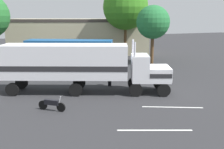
# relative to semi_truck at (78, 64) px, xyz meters

# --- Properties ---
(ground_plane) EXTENTS (120.00, 120.00, 0.00)m
(ground_plane) POSITION_rel_semi_truck_xyz_m (6.66, -2.50, -2.52)
(ground_plane) COLOR #2D2D30
(lane_stripe_near) EXTENTS (4.12, 1.85, 0.01)m
(lane_stripe_near) POSITION_rel_semi_truck_xyz_m (5.59, -6.00, -2.52)
(lane_stripe_near) COLOR silver
(lane_stripe_near) RESTS_ON ground_plane
(lane_stripe_mid) EXTENTS (4.20, 1.62, 0.01)m
(lane_stripe_mid) POSITION_rel_semi_truck_xyz_m (2.48, -9.05, -2.52)
(lane_stripe_mid) COLOR silver
(lane_stripe_mid) RESTS_ON ground_plane
(semi_truck) EXTENTS (14.12, 7.34, 4.50)m
(semi_truck) POSITION_rel_semi_truck_xyz_m (0.00, 0.00, 0.00)
(semi_truck) COLOR white
(semi_truck) RESTS_ON ground_plane
(person_bystander) EXTENTS (0.37, 0.47, 1.63)m
(person_bystander) POSITION_rel_semi_truck_xyz_m (3.18, 1.04, -1.63)
(person_bystander) COLOR black
(person_bystander) RESTS_ON ground_plane
(parked_bus) EXTENTS (11.08, 6.84, 3.40)m
(parked_bus) POSITION_rel_semi_truck_xyz_m (1.49, 12.00, -0.46)
(parked_bus) COLOR #1E5999
(parked_bus) RESTS_ON ground_plane
(motorcycle) EXTENTS (1.72, 1.39, 1.12)m
(motorcycle) POSITION_rel_semi_truck_xyz_m (-2.76, -3.74, -2.04)
(motorcycle) COLOR black
(motorcycle) RESTS_ON ground_plane
(tree_left) EXTENTS (6.92, 6.92, 11.13)m
(tree_left) POSITION_rel_semi_truck_xyz_m (11.23, 16.80, 5.13)
(tree_left) COLOR brown
(tree_left) RESTS_ON ground_plane
(tree_right) EXTENTS (4.42, 4.42, 7.81)m
(tree_right) POSITION_rel_semi_truck_xyz_m (12.25, 9.79, 3.04)
(tree_right) COLOR brown
(tree_right) RESTS_ON ground_plane
(building_backdrop) EXTENTS (24.11, 13.89, 5.84)m
(building_backdrop) POSITION_rel_semi_truck_xyz_m (5.41, 23.27, 0.61)
(building_backdrop) COLOR #B7AD8C
(building_backdrop) RESTS_ON ground_plane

